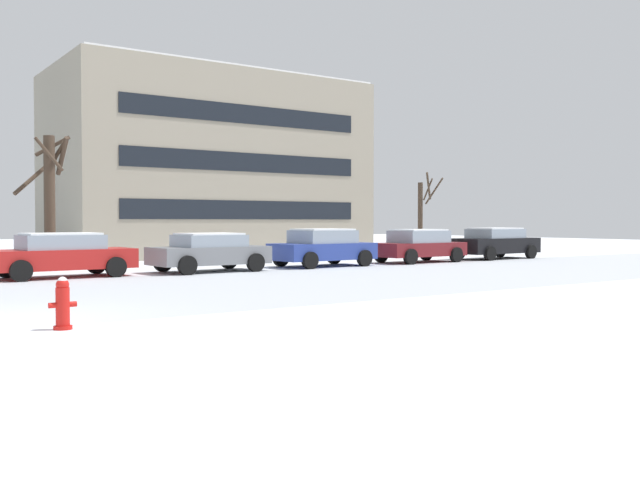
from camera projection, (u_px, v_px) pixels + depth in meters
name	position (u px, v px, depth m)	size (l,w,h in m)	color
ground_plane	(5.00, 322.00, 12.26)	(120.00, 120.00, 0.00)	white
fire_hydrant	(63.00, 303.00, 11.47)	(0.44, 0.30, 0.86)	red
parked_car_red	(61.00, 255.00, 21.97)	(4.43, 2.14, 1.40)	red
parked_car_gray	(209.00, 252.00, 24.48)	(4.09, 2.22, 1.35)	slate
parked_car_blue	(323.00, 247.00, 27.38)	(4.12, 2.28, 1.47)	#283D93
parked_car_maroon	(419.00, 245.00, 30.05)	(4.24, 2.14, 1.41)	maroon
parked_car_black	(495.00, 243.00, 32.92)	(4.61, 2.16, 1.45)	black
tree_far_right	(50.00, 195.00, 25.18)	(2.00, 1.77, 4.88)	#423326
tree_far_mid	(422.00, 214.00, 36.73)	(1.20, 1.69, 4.27)	#423326
building_far_right	(208.00, 167.00, 37.44)	(15.65, 8.50, 9.28)	#9E937F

